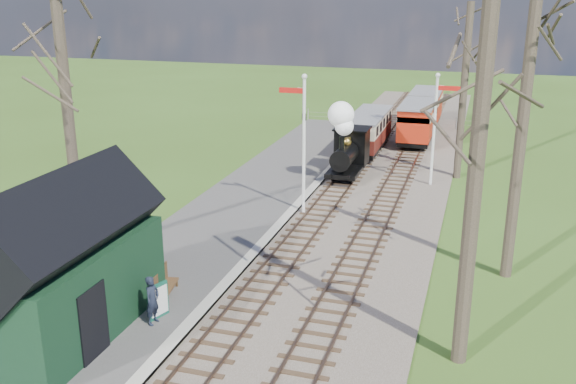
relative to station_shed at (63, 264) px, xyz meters
The scene contains 18 objects.
distant_hills 63.40m from the station_shed, 84.61° to the left, with size 114.40×48.00×22.02m.
ballast_bed 18.98m from the station_shed, 72.73° to the left, with size 8.00×60.00×0.10m, color brown.
track_near 18.63m from the station_shed, 76.57° to the left, with size 1.60×60.00×0.15m.
track_far 19.40m from the station_shed, 69.04° to the left, with size 1.60×60.00×0.15m.
platform 10.26m from the station_shed, 85.44° to the left, with size 5.00×44.00×0.20m, color #474442.
coping_strip 10.69m from the station_shed, 72.79° to the left, with size 0.40×44.00×0.21m, color #B2AD9E.
station_shed is the anchor object (origin of this frame).
semaphore_near 12.58m from the station_shed, 73.62° to the left, with size 1.22×0.24×6.22m.
semaphore_far 20.01m from the station_shed, 64.28° to the left, with size 1.22×0.24×5.72m.
bare_trees 8.81m from the station_shed, 47.30° to the left, with size 15.51×22.39×12.00m.
fence_line 32.38m from the station_shed, 81.83° to the left, with size 12.60×0.08×1.00m.
locomotive 18.37m from the station_shed, 76.51° to the left, with size 1.66×3.88×4.16m.
coach 24.32m from the station_shed, 79.81° to the left, with size 1.94×6.65×2.04m.
red_carriage_a 27.70m from the station_shed, 75.57° to the left, with size 2.06×5.09×2.16m.
red_carriage_b 33.05m from the station_shed, 77.95° to the left, with size 2.06×5.09×2.16m.
sign_board 2.96m from the station_shed, 33.98° to the left, with size 0.32×0.72×1.09m.
bench 3.59m from the station_shed, 61.49° to the left, with size 0.69×1.54×0.85m.
person 2.70m from the station_shed, 26.57° to the left, with size 0.54×0.36×1.49m, color #191F2E.
Camera 1 is at (6.55, -9.87, 9.64)m, focal length 40.00 mm.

